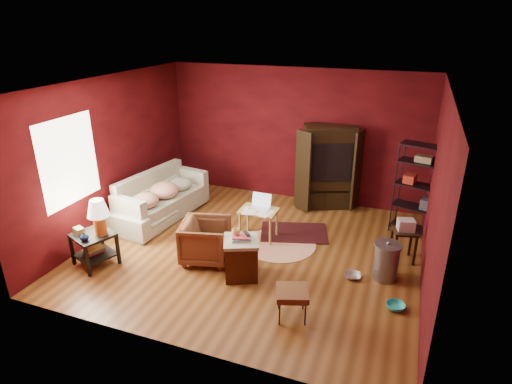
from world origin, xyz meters
TOP-DOWN VIEW (x-y plane):
  - room at (-0.04, -0.01)m, footprint 5.54×5.04m
  - sofa at (-2.13, 0.56)m, footprint 0.85×2.23m
  - armchair at (-0.59, -0.56)m, footprint 0.86×0.89m
  - pet_bowl_steel at (1.77, -0.25)m, footprint 0.26×0.09m
  - pet_bowl_turquoise at (2.43, -0.81)m, footprint 0.27×0.16m
  - vase at (-2.17, -1.52)m, footprint 0.17×0.18m
  - mug at (0.06, -0.81)m, footprint 0.15×0.13m
  - side_table at (-2.13, -1.28)m, footprint 0.75×0.75m
  - sofa_cushions at (-2.16, 0.59)m, footprint 1.11×2.09m
  - hamper at (0.14, -0.80)m, footprint 0.68×0.68m
  - footstool at (1.13, -1.47)m, footprint 0.53×0.53m
  - rug_round at (0.40, 0.34)m, footprint 1.55×1.55m
  - rug_oriental at (0.51, 0.84)m, footprint 1.39×1.12m
  - laptop_desk at (-0.04, 0.45)m, footprint 0.66×0.53m
  - tv_armoire at (0.80, 2.27)m, footprint 1.26×1.02m
  - wire_shelving at (2.59, 1.62)m, footprint 0.90×0.57m
  - small_stand at (2.43, 0.56)m, footprint 0.45×0.45m
  - trash_can at (2.22, -0.09)m, footprint 0.42×0.42m

SIDE VIEW (x-z plane):
  - rug_round at x=0.40m, z-range 0.00..0.01m
  - rug_oriental at x=0.51m, z-range 0.01..0.02m
  - pet_bowl_steel at x=1.77m, z-range 0.00..0.26m
  - pet_bowl_turquoise at x=2.43m, z-range 0.00..0.26m
  - trash_can at x=2.22m, z-range -0.02..0.62m
  - hamper at x=0.14m, z-range -0.03..0.70m
  - footstool at x=1.13m, z-range 0.16..0.58m
  - armchair at x=-0.59m, z-range 0.00..0.77m
  - sofa_cushions at x=-2.16m, z-range -0.01..0.82m
  - sofa at x=-2.13m, z-range 0.00..0.85m
  - laptop_desk at x=-0.04m, z-range 0.10..0.91m
  - small_stand at x=2.43m, z-range 0.18..0.91m
  - vase at x=-2.17m, z-range 0.54..0.68m
  - side_table at x=-2.13m, z-range 0.11..1.25m
  - mug at x=0.06m, z-range 0.71..0.83m
  - tv_armoire at x=0.80m, z-range 0.04..1.76m
  - wire_shelving at x=2.59m, z-range 0.08..1.78m
  - room at x=-0.04m, z-range -0.02..2.82m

